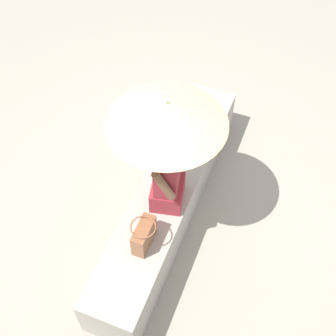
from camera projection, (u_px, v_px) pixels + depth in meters
The scene contains 5 objects.
ground_plane at pixel (168, 211), 4.67m from camera, with size 14.00×14.00×0.00m, color #9E9384.
stone_bench at pixel (168, 198), 4.48m from camera, with size 2.80×0.51×0.48m, color #A8A093.
person_seated at pixel (167, 173), 3.88m from camera, with size 0.50×0.35×0.90m.
parasol at pixel (166, 113), 3.46m from camera, with size 0.98×0.98×1.14m.
handbag_black at pixel (144, 235), 3.80m from camera, with size 0.29×0.22×0.27m.
Camera 1 is at (-2.36, -0.92, 3.96)m, focal length 48.78 mm.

